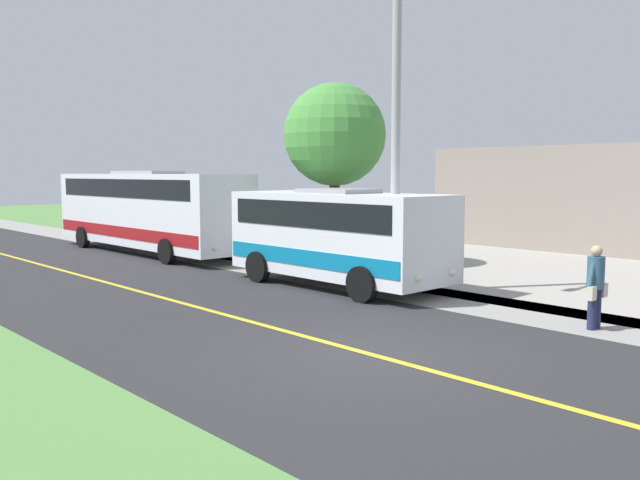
% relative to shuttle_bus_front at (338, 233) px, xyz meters
% --- Properties ---
extents(ground_plane, '(120.00, 120.00, 0.00)m').
position_rel_shuttle_bus_front_xyz_m(ground_plane, '(4.52, 5.32, -1.51)').
color(ground_plane, '#548442').
extents(road_surface, '(8.00, 100.00, 0.01)m').
position_rel_shuttle_bus_front_xyz_m(road_surface, '(4.52, 5.32, -1.51)').
color(road_surface, '#28282B').
rests_on(road_surface, ground).
extents(sidewalk, '(2.40, 100.00, 0.01)m').
position_rel_shuttle_bus_front_xyz_m(sidewalk, '(-0.68, 5.32, -1.51)').
color(sidewalk, gray).
rests_on(sidewalk, ground).
extents(road_centre_line, '(0.16, 100.00, 0.00)m').
position_rel_shuttle_bus_front_xyz_m(road_centre_line, '(4.52, 5.32, -1.50)').
color(road_centre_line, gold).
rests_on(road_centre_line, ground).
extents(shuttle_bus_front, '(2.68, 6.83, 2.74)m').
position_rel_shuttle_bus_front_xyz_m(shuttle_bus_front, '(0.00, 0.00, 0.00)').
color(shuttle_bus_front, white).
rests_on(shuttle_bus_front, ground).
extents(transit_bus_rear, '(2.63, 11.41, 3.26)m').
position_rel_shuttle_bus_front_xyz_m(transit_bus_rear, '(0.03, -10.76, 0.28)').
color(transit_bus_rear, white).
rests_on(transit_bus_rear, ground).
extents(pedestrian_with_bags, '(0.72, 0.34, 1.72)m').
position_rel_shuttle_bus_front_xyz_m(pedestrian_with_bags, '(-0.21, 7.21, -0.59)').
color(pedestrian_with_bags, '#1E2347').
rests_on(pedestrian_with_bags, ground).
extents(street_light_pole, '(1.97, 0.24, 8.35)m').
position_rel_shuttle_bus_front_xyz_m(street_light_pole, '(-0.36, 1.66, 3.07)').
color(street_light_pole, '#9E9EA3').
rests_on(street_light_pole, ground).
extents(tree_curbside, '(3.48, 3.48, 6.21)m').
position_rel_shuttle_bus_front_xyz_m(tree_curbside, '(-2.88, -3.08, 2.93)').
color(tree_curbside, '#4C3826').
rests_on(tree_curbside, ground).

